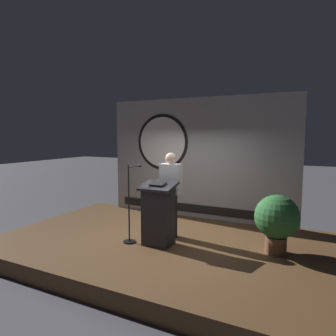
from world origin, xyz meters
TOP-DOWN VIEW (x-y plane):
  - ground_plane at (0.00, 0.00)m, footprint 40.00×40.00m
  - stage_platform at (0.00, 0.00)m, footprint 6.40×4.00m
  - banner_display at (-0.04, 1.85)m, footprint 4.73×0.12m
  - podium at (0.03, -0.25)m, footprint 0.64×0.50m
  - speaker_person at (0.05, 0.23)m, footprint 0.40×0.26m
  - microphone_stand at (-0.52, -0.34)m, footprint 0.24×0.55m
  - potted_plant at (2.04, 0.28)m, footprint 0.75×0.75m

SIDE VIEW (x-z plane):
  - ground_plane at x=0.00m, z-range 0.00..0.00m
  - stage_platform at x=0.00m, z-range 0.00..0.30m
  - microphone_stand at x=-0.52m, z-range 0.08..1.57m
  - podium at x=0.03m, z-range 0.29..1.48m
  - potted_plant at x=2.04m, z-range 0.40..1.42m
  - speaker_person at x=0.05m, z-range 0.32..2.02m
  - banner_display at x=-0.04m, z-range 0.30..3.24m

